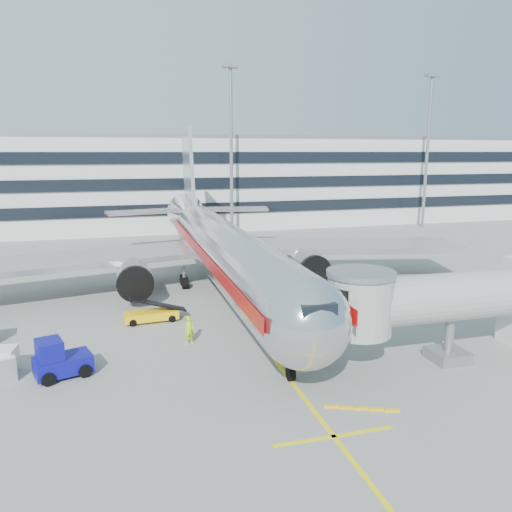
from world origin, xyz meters
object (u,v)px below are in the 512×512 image
object	(u,v)px
main_jet	(221,247)
cargo_container_left	(1,368)
baggage_tug	(59,360)
cargo_container_front	(2,362)
belt_loader	(151,314)
ramp_worker	(189,330)

from	to	relation	value
main_jet	cargo_container_left	xyz separation A→B (m)	(-16.07, -15.19, -3.49)
baggage_tug	cargo_container_front	xyz separation A→B (m)	(-3.25, 1.18, -0.21)
belt_loader	cargo_container_left	world-z (taller)	belt_loader
belt_loader	baggage_tug	world-z (taller)	baggage_tug
baggage_tug	cargo_container_left	xyz separation A→B (m)	(-3.19, 0.41, -0.29)
baggage_tug	ramp_worker	world-z (taller)	baggage_tug
main_jet	ramp_worker	bearing A→B (deg)	-110.95
main_jet	cargo_container_front	distance (m)	21.90
baggage_tug	cargo_container_front	bearing A→B (deg)	160.10
main_jet	ramp_worker	xyz separation A→B (m)	(-4.80, -12.55, -3.24)
baggage_tug	cargo_container_front	size ratio (longest dim) A/B	2.09
belt_loader	cargo_container_left	distance (m)	12.12
baggage_tug	ramp_worker	distance (m)	8.63
cargo_container_front	ramp_worker	distance (m)	11.48
main_jet	baggage_tug	size ratio (longest dim) A/B	14.36
belt_loader	cargo_container_front	xyz separation A→B (m)	(-9.12, -7.28, 0.24)
main_jet	cargo_container_front	bearing A→B (deg)	-138.19
baggage_tug	belt_loader	bearing A→B (deg)	55.25
baggage_tug	ramp_worker	xyz separation A→B (m)	(8.07, 3.06, -0.03)
cargo_container_front	baggage_tug	bearing A→B (deg)	-19.90
main_jet	cargo_container_left	bearing A→B (deg)	-136.60
cargo_container_front	ramp_worker	xyz separation A→B (m)	(11.32, 1.88, 0.18)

